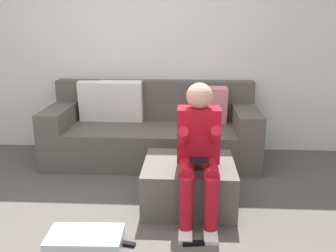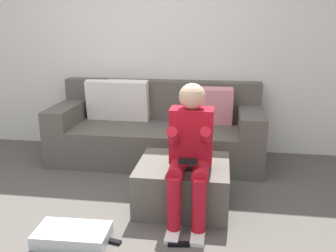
{
  "view_description": "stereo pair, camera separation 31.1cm",
  "coord_description": "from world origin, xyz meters",
  "px_view_note": "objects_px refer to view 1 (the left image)",
  "views": [
    {
      "loc": [
        0.61,
        -2.3,
        1.52
      ],
      "look_at": [
        0.42,
        1.09,
        0.55
      ],
      "focal_mm": 39.42,
      "sensor_mm": 36.0,
      "label": 1
    },
    {
      "loc": [
        0.92,
        -2.27,
        1.52
      ],
      "look_at": [
        0.42,
        1.09,
        0.55
      ],
      "focal_mm": 39.42,
      "sensor_mm": 36.0,
      "label": 2
    }
  ],
  "objects_px": {
    "couch_sectional": "(152,131)",
    "remote_near_ottoman": "(194,243)",
    "remote_by_storage_bin": "(122,243)",
    "person_seated": "(199,146)",
    "storage_bin": "(85,240)",
    "ottoman": "(189,184)"
  },
  "relations": [
    {
      "from": "storage_bin",
      "to": "remote_by_storage_bin",
      "type": "relative_size",
      "value": 2.73
    },
    {
      "from": "storage_bin",
      "to": "remote_near_ottoman",
      "type": "xyz_separation_m",
      "value": [
        0.76,
        0.06,
        -0.04
      ]
    },
    {
      "from": "ottoman",
      "to": "storage_bin",
      "type": "xyz_separation_m",
      "value": [
        -0.72,
        -0.67,
        -0.14
      ]
    },
    {
      "from": "remote_by_storage_bin",
      "to": "ottoman",
      "type": "bearing_deg",
      "value": 66.31
    },
    {
      "from": "storage_bin",
      "to": "remote_by_storage_bin",
      "type": "xyz_separation_m",
      "value": [
        0.25,
        0.04,
        -0.04
      ]
    },
    {
      "from": "remote_near_ottoman",
      "to": "remote_by_storage_bin",
      "type": "relative_size",
      "value": 0.82
    },
    {
      "from": "person_seated",
      "to": "ottoman",
      "type": "bearing_deg",
      "value": 110.86
    },
    {
      "from": "person_seated",
      "to": "remote_near_ottoman",
      "type": "distance_m",
      "value": 0.72
    },
    {
      "from": "ottoman",
      "to": "remote_near_ottoman",
      "type": "height_order",
      "value": "ottoman"
    },
    {
      "from": "storage_bin",
      "to": "ottoman",
      "type": "bearing_deg",
      "value": 42.89
    },
    {
      "from": "ottoman",
      "to": "remote_by_storage_bin",
      "type": "xyz_separation_m",
      "value": [
        -0.47,
        -0.63,
        -0.18
      ]
    },
    {
      "from": "person_seated",
      "to": "remote_by_storage_bin",
      "type": "height_order",
      "value": "person_seated"
    },
    {
      "from": "couch_sectional",
      "to": "person_seated",
      "type": "distance_m",
      "value": 1.38
    },
    {
      "from": "person_seated",
      "to": "storage_bin",
      "type": "xyz_separation_m",
      "value": [
        -0.79,
        -0.49,
        -0.54
      ]
    },
    {
      "from": "ottoman",
      "to": "person_seated",
      "type": "relative_size",
      "value": 0.71
    },
    {
      "from": "storage_bin",
      "to": "remote_by_storage_bin",
      "type": "bearing_deg",
      "value": 8.06
    },
    {
      "from": "couch_sectional",
      "to": "remote_near_ottoman",
      "type": "xyz_separation_m",
      "value": [
        0.45,
        -1.69,
        -0.31
      ]
    },
    {
      "from": "ottoman",
      "to": "remote_by_storage_bin",
      "type": "height_order",
      "value": "ottoman"
    },
    {
      "from": "storage_bin",
      "to": "remote_near_ottoman",
      "type": "bearing_deg",
      "value": 4.66
    },
    {
      "from": "couch_sectional",
      "to": "person_seated",
      "type": "height_order",
      "value": "person_seated"
    },
    {
      "from": "couch_sectional",
      "to": "remote_near_ottoman",
      "type": "height_order",
      "value": "couch_sectional"
    },
    {
      "from": "couch_sectional",
      "to": "ottoman",
      "type": "relative_size",
      "value": 3.04
    }
  ]
}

